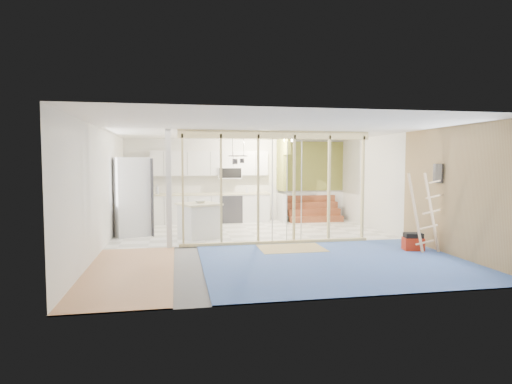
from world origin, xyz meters
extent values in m
cube|color=slate|center=(0.00, 0.00, 0.00)|extent=(7.00, 8.00, 0.01)
cube|color=white|center=(0.00, 0.00, 2.60)|extent=(7.00, 8.00, 0.01)
cube|color=white|center=(0.00, 4.00, 1.30)|extent=(7.00, 0.01, 2.60)
cube|color=white|center=(0.00, -4.00, 1.30)|extent=(7.00, 0.01, 2.60)
cube|color=white|center=(-3.50, 0.00, 1.30)|extent=(0.01, 8.00, 2.60)
cube|color=white|center=(3.50, 0.00, 1.30)|extent=(0.01, 8.00, 2.60)
cube|color=white|center=(0.00, 2.00, 0.01)|extent=(7.00, 4.00, 0.02)
cube|color=#425DA1|center=(1.00, -2.00, 0.01)|extent=(5.00, 4.00, 0.02)
cube|color=tan|center=(-2.75, -2.00, 0.01)|extent=(1.50, 4.00, 0.02)
cube|color=tan|center=(0.50, -0.60, 0.02)|extent=(1.40, 1.00, 0.01)
cube|color=#D1C480|center=(0.30, 0.00, 2.50)|extent=(4.40, 0.09, 0.18)
cube|color=#D1C480|center=(0.30, 0.00, 0.05)|extent=(4.40, 0.09, 0.06)
cube|color=silver|center=(-2.10, 0.00, 1.30)|extent=(0.12, 0.14, 2.60)
cube|color=#D1C480|center=(-1.80, 0.00, 1.30)|extent=(0.04, 0.09, 2.40)
cube|color=#D1C480|center=(-0.96, 0.00, 1.30)|extent=(0.04, 0.09, 2.40)
cube|color=#D1C480|center=(-0.12, 0.00, 1.30)|extent=(0.04, 0.09, 2.40)
cube|color=#D1C480|center=(0.72, 0.00, 1.30)|extent=(0.04, 0.09, 2.40)
cube|color=#D1C480|center=(1.56, 0.00, 1.30)|extent=(0.04, 0.09, 2.40)
cube|color=#D1C480|center=(2.40, 0.00, 1.30)|extent=(0.04, 0.09, 2.40)
cylinder|color=silver|center=(0.20, -0.03, 1.22)|extent=(0.02, 0.02, 2.35)
cylinder|color=silver|center=(0.90, 0.02, 1.22)|extent=(0.02, 0.02, 2.35)
cylinder|color=silver|center=(0.55, 0.00, 1.22)|extent=(0.02, 0.02, 2.35)
cube|color=silver|center=(-0.90, 3.70, 0.44)|extent=(3.60, 0.60, 0.88)
cube|color=beige|center=(-0.90, 3.70, 0.91)|extent=(3.66, 0.64, 0.05)
cube|color=silver|center=(-3.20, 2.60, 0.44)|extent=(0.60, 1.60, 0.88)
cube|color=beige|center=(-3.20, 2.60, 0.91)|extent=(0.64, 1.64, 0.05)
cube|color=silver|center=(-0.90, 3.82, 1.85)|extent=(3.60, 0.34, 0.75)
cube|color=white|center=(-0.30, 3.78, 1.55)|extent=(0.72, 0.38, 0.36)
cube|color=black|center=(-0.30, 3.59, 1.55)|extent=(0.68, 0.02, 0.30)
cube|color=olive|center=(1.30, 3.55, 1.80)|extent=(0.10, 0.90, 1.60)
cube|color=silver|center=(1.30, 3.55, 0.45)|extent=(0.10, 0.90, 0.90)
cube|color=olive|center=(1.30, 2.85, 2.35)|extent=(0.10, 0.50, 0.50)
cube|color=olive|center=(2.40, 3.97, 1.75)|extent=(2.20, 0.04, 1.60)
cube|color=silver|center=(2.40, 3.97, 0.45)|extent=(2.20, 0.04, 0.90)
cube|color=brown|center=(2.35, 3.20, 0.10)|extent=(1.70, 0.26, 0.20)
cube|color=brown|center=(2.35, 3.46, 0.30)|extent=(1.70, 0.26, 0.20)
cube|color=brown|center=(2.35, 3.72, 0.50)|extent=(1.70, 0.26, 0.20)
cube|color=brown|center=(2.35, 3.98, 0.70)|extent=(1.70, 0.26, 0.20)
torus|color=black|center=(-0.30, 1.90, 2.05)|extent=(0.52, 0.52, 0.02)
cylinder|color=black|center=(-0.45, 1.90, 2.30)|extent=(0.01, 0.01, 0.50)
cylinder|color=black|center=(-0.15, 1.90, 2.30)|extent=(0.01, 0.01, 0.50)
cylinder|color=#36363A|center=(-0.40, 1.80, 1.90)|extent=(0.14, 0.14, 0.14)
cylinder|color=#36363A|center=(-0.18, 2.00, 1.92)|extent=(0.12, 0.12, 0.12)
cube|color=#A28D58|center=(3.48, -2.00, 1.30)|extent=(0.02, 4.00, 2.60)
cube|color=#36363A|center=(3.43, -1.40, 1.65)|extent=(0.04, 0.30, 0.40)
cylinder|color=#FFEABF|center=(1.40, 3.00, 2.54)|extent=(0.32, 0.32, 0.08)
cube|color=silver|center=(-3.08, 1.79, 1.00)|extent=(1.12, 1.10, 2.00)
cube|color=#36363A|center=(-2.66, 1.79, 1.00)|extent=(0.33, 0.75, 1.96)
cube|color=silver|center=(-1.40, 1.10, 0.41)|extent=(1.06, 1.06, 0.81)
cube|color=beige|center=(-1.40, 1.10, 0.85)|extent=(1.18, 1.18, 0.05)
imported|color=silver|center=(-1.36, 1.14, 0.91)|extent=(0.37, 0.37, 0.07)
imported|color=#A7ADBA|center=(-2.50, 3.60, 1.07)|extent=(0.15, 0.15, 0.29)
imported|color=silver|center=(0.22, 3.63, 1.03)|extent=(0.10, 0.10, 0.19)
cube|color=#AC240F|center=(3.00, -1.24, 0.14)|extent=(0.46, 0.38, 0.28)
cube|color=black|center=(3.00, -1.24, 0.33)|extent=(0.41, 0.33, 0.10)
cube|color=#E5BD8C|center=(2.87, -1.51, 0.84)|extent=(0.40, 0.07, 1.65)
cube|color=#E5BD8C|center=(3.24, -1.51, 0.84)|extent=(0.40, 0.07, 1.65)
cube|color=#E5BD8C|center=(3.10, -1.51, 0.23)|extent=(0.40, 0.07, 0.11)
cube|color=#E5BD8C|center=(3.17, -1.51, 0.54)|extent=(0.40, 0.07, 0.11)
cube|color=#E5BD8C|center=(3.23, -1.51, 0.86)|extent=(0.40, 0.07, 0.11)
cube|color=#E5BD8C|center=(3.30, -1.51, 1.18)|extent=(0.40, 0.07, 0.11)
cube|color=#E5BD8C|center=(3.37, -1.51, 1.50)|extent=(0.40, 0.07, 0.11)
camera|label=1|loc=(-1.94, -9.45, 1.88)|focal=30.00mm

